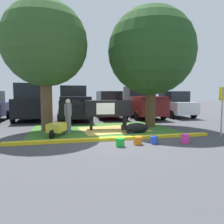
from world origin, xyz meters
TOP-DOWN VIEW (x-y plane):
  - ground_plane at (0.00, 0.00)m, footprint 80.00×80.00m
  - grass_island at (-0.10, 2.09)m, footprint 7.12×4.54m
  - curb_yellow at (-0.10, -0.33)m, footprint 8.32×0.24m
  - hay_bedding at (0.38, 1.91)m, footprint 3.50×2.82m
  - shade_tree_left at (-2.88, 2.54)m, footprint 4.13×4.13m
  - shade_tree_right at (2.67, 2.58)m, footprint 4.74×4.74m
  - cow_holstein at (0.04, 2.13)m, footprint 3.13×0.96m
  - calf_lying at (1.23, 0.91)m, footprint 1.33×0.64m
  - person_handler at (-1.86, 1.70)m, footprint 0.34×0.53m
  - wheelbarrow at (-2.38, 0.93)m, footprint 1.00×1.59m
  - parking_sign at (4.40, -0.85)m, footprint 0.09×0.44m
  - bucket_green at (-0.16, -1.35)m, footprint 0.33×0.33m
  - bucket_orange at (0.55, -1.20)m, footprint 0.34×0.34m
  - bucket_blue at (1.18, -1.26)m, footprint 0.30×0.30m
  - bucket_pink at (2.37, -1.39)m, footprint 0.34×0.34m
  - suv_black at (-4.21, 7.32)m, footprint 2.12×4.60m
  - pickup_truck_black at (-1.33, 7.00)m, footprint 2.22×5.40m
  - sedan_silver at (1.32, 7.28)m, footprint 2.02×4.40m
  - pickup_truck_maroon at (3.86, 7.21)m, footprint 2.22×5.40m
  - hatchback_white at (6.56, 7.05)m, footprint 2.02×4.40m

SIDE VIEW (x-z plane):
  - ground_plane at x=0.00m, z-range 0.00..0.00m
  - grass_island at x=-0.10m, z-range 0.00..0.02m
  - hay_bedding at x=0.38m, z-range 0.01..0.04m
  - curb_yellow at x=-0.10m, z-range 0.00..0.12m
  - bucket_blue at x=1.18m, z-range 0.01..0.29m
  - bucket_green at x=-0.16m, z-range 0.01..0.30m
  - bucket_orange at x=0.55m, z-range 0.01..0.30m
  - bucket_pink at x=2.37m, z-range 0.01..0.33m
  - calf_lying at x=1.23m, z-range 0.00..0.48m
  - wheelbarrow at x=-2.38m, z-range 0.07..0.70m
  - person_handler at x=-1.86m, z-range 0.06..1.66m
  - sedan_silver at x=1.32m, z-range -0.03..1.99m
  - hatchback_white at x=6.56m, z-range -0.03..1.99m
  - cow_holstein at x=0.04m, z-range 0.32..1.87m
  - pickup_truck_black at x=-1.33m, z-range -0.10..2.32m
  - pickup_truck_maroon at x=3.86m, z-range -0.10..2.32m
  - suv_black at x=-4.21m, z-range 0.01..2.53m
  - parking_sign at x=4.40m, z-range 0.44..2.56m
  - shade_tree_right at x=2.67m, z-range 0.87..7.39m
  - shade_tree_left at x=-2.88m, z-range 1.06..7.39m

